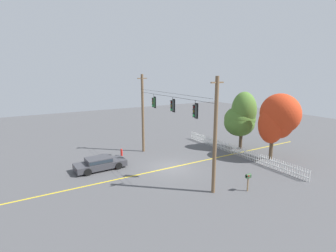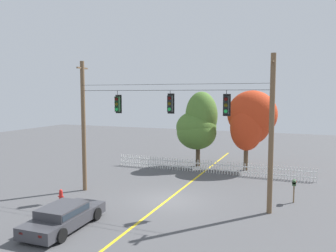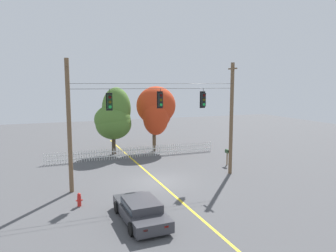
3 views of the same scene
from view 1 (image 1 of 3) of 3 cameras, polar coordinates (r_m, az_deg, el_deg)
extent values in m
plane|color=#4C4C4F|center=(24.95, 0.71, -9.01)|extent=(80.00, 80.00, 0.00)
cube|color=gold|center=(24.95, 0.71, -9.00)|extent=(0.16, 36.00, 0.01)
cylinder|color=brown|center=(28.93, -5.49, 2.65)|extent=(0.28, 0.28, 8.56)
cylinder|color=brown|center=(19.08, 10.19, -2.30)|extent=(0.28, 0.28, 8.56)
cube|color=brown|center=(28.58, -5.65, 10.25)|extent=(0.10, 1.10, 0.10)
cube|color=brown|center=(18.53, 10.63, 9.27)|extent=(0.10, 1.10, 0.10)
cylinder|color=black|center=(23.43, 0.75, 6.38)|extent=(11.73, 0.02, 0.02)
cylinder|color=black|center=(23.27, 0.22, 7.19)|extent=(11.73, 0.02, 0.02)
cylinder|color=black|center=(26.35, -3.12, 6.56)|extent=(0.03, 0.03, 0.38)
cube|color=black|center=(26.48, -2.86, 5.15)|extent=(0.43, 0.02, 1.17)
cube|color=black|center=(26.42, -3.11, 5.13)|extent=(0.30, 0.24, 0.94)
cylinder|color=#410706|center=(26.32, -3.38, 5.79)|extent=(0.20, 0.03, 0.20)
cube|color=black|center=(26.29, -3.47, 6.04)|extent=(0.22, 0.12, 0.06)
cylinder|color=#463B09|center=(26.36, -3.37, 5.12)|extent=(0.20, 0.03, 0.20)
cube|color=black|center=(26.32, -3.46, 5.36)|extent=(0.22, 0.12, 0.06)
cylinder|color=green|center=(26.40, -3.36, 4.44)|extent=(0.20, 0.03, 0.20)
cube|color=black|center=(26.36, -3.45, 4.68)|extent=(0.22, 0.12, 0.06)
cylinder|color=black|center=(23.28, 0.99, 5.97)|extent=(0.03, 0.03, 0.30)
cube|color=black|center=(23.42, 1.26, 4.45)|extent=(0.43, 0.02, 1.19)
cube|color=black|center=(23.35, 0.99, 4.43)|extent=(0.30, 0.24, 0.96)
cylinder|color=#410706|center=(23.24, 0.70, 5.19)|extent=(0.20, 0.03, 0.20)
cube|color=black|center=(23.21, 0.61, 5.47)|extent=(0.22, 0.12, 0.06)
cylinder|color=#463B09|center=(23.28, 0.70, 4.41)|extent=(0.20, 0.03, 0.20)
cube|color=black|center=(23.25, 0.61, 4.68)|extent=(0.22, 0.12, 0.06)
cylinder|color=green|center=(23.33, 0.70, 3.62)|extent=(0.20, 0.03, 0.20)
cube|color=black|center=(23.29, 0.61, 3.90)|extent=(0.22, 0.12, 0.06)
cylinder|color=black|center=(20.54, 5.94, 5.08)|extent=(0.03, 0.03, 0.33)
cube|color=black|center=(20.71, 6.19, 3.28)|extent=(0.43, 0.02, 1.23)
cube|color=black|center=(20.63, 5.90, 3.25)|extent=(0.30, 0.24, 0.99)
cylinder|color=#410706|center=(20.50, 5.62, 4.14)|extent=(0.20, 0.03, 0.20)
cube|color=black|center=(20.46, 5.53, 4.45)|extent=(0.22, 0.12, 0.06)
cylinder|color=#463B09|center=(20.55, 5.60, 3.22)|extent=(0.20, 0.03, 0.20)
cube|color=black|center=(20.51, 5.51, 3.53)|extent=(0.22, 0.12, 0.06)
cylinder|color=green|center=(20.60, 5.58, 2.31)|extent=(0.20, 0.03, 0.20)
cube|color=black|center=(20.56, 5.49, 2.62)|extent=(0.22, 0.12, 0.06)
cube|color=white|center=(35.16, 5.16, -1.98)|extent=(0.06, 0.04, 1.02)
cube|color=white|center=(34.98, 5.38, -2.05)|extent=(0.06, 0.04, 1.02)
cube|color=white|center=(34.81, 5.60, -2.13)|extent=(0.06, 0.04, 1.02)
cube|color=white|center=(34.63, 5.82, -2.20)|extent=(0.06, 0.04, 1.02)
cube|color=white|center=(34.46, 6.05, -2.28)|extent=(0.06, 0.04, 1.02)
cube|color=white|center=(34.28, 6.27, -2.36)|extent=(0.06, 0.04, 1.02)
cube|color=white|center=(34.11, 6.50, -2.44)|extent=(0.06, 0.04, 1.02)
cube|color=white|center=(33.94, 6.73, -2.52)|extent=(0.06, 0.04, 1.02)
cube|color=white|center=(33.76, 6.97, -2.60)|extent=(0.06, 0.04, 1.02)
cube|color=white|center=(33.59, 7.21, -2.68)|extent=(0.06, 0.04, 1.02)
cube|color=white|center=(33.42, 7.44, -2.76)|extent=(0.06, 0.04, 1.02)
cube|color=white|center=(33.25, 7.69, -2.85)|extent=(0.06, 0.04, 1.02)
cube|color=white|center=(33.08, 7.93, -2.93)|extent=(0.06, 0.04, 1.02)
cube|color=white|center=(32.91, 8.18, -3.01)|extent=(0.06, 0.04, 1.02)
cube|color=white|center=(32.74, 8.42, -3.10)|extent=(0.06, 0.04, 1.02)
cube|color=white|center=(32.57, 8.68, -3.19)|extent=(0.06, 0.04, 1.02)
cube|color=white|center=(32.41, 8.93, -3.27)|extent=(0.06, 0.04, 1.02)
cube|color=white|center=(32.24, 9.19, -3.36)|extent=(0.06, 0.04, 1.02)
cube|color=white|center=(32.07, 9.45, -3.45)|extent=(0.06, 0.04, 1.02)
cube|color=white|center=(31.91, 9.71, -3.54)|extent=(0.06, 0.04, 1.02)
cube|color=white|center=(31.75, 9.97, -3.63)|extent=(0.06, 0.04, 1.02)
cube|color=white|center=(31.58, 10.24, -3.72)|extent=(0.06, 0.04, 1.02)
cube|color=white|center=(31.42, 10.51, -3.81)|extent=(0.06, 0.04, 1.02)
cube|color=white|center=(31.26, 10.79, -3.90)|extent=(0.06, 0.04, 1.02)
cube|color=white|center=(31.10, 11.06, -4.00)|extent=(0.06, 0.04, 1.02)
cube|color=white|center=(30.94, 11.34, -4.09)|extent=(0.06, 0.04, 1.02)
cube|color=white|center=(30.78, 11.63, -4.19)|extent=(0.06, 0.04, 1.02)
cube|color=white|center=(30.62, 11.91, -4.29)|extent=(0.06, 0.04, 1.02)
cube|color=white|center=(30.46, 12.20, -4.38)|extent=(0.06, 0.04, 1.02)
cube|color=white|center=(30.30, 12.49, -4.48)|extent=(0.06, 0.04, 1.02)
cube|color=white|center=(30.15, 12.79, -4.58)|extent=(0.06, 0.04, 1.02)
cube|color=white|center=(29.99, 13.08, -4.68)|extent=(0.06, 0.04, 1.02)
cube|color=white|center=(29.84, 13.38, -4.78)|extent=(0.06, 0.04, 1.02)
cube|color=white|center=(29.69, 13.69, -4.88)|extent=(0.06, 0.04, 1.02)
cube|color=white|center=(29.53, 14.00, -4.99)|extent=(0.06, 0.04, 1.02)
cube|color=white|center=(29.38, 14.31, -5.09)|extent=(0.06, 0.04, 1.02)
cube|color=white|center=(29.23, 14.62, -5.19)|extent=(0.06, 0.04, 1.02)
cube|color=white|center=(29.08, 14.94, -5.30)|extent=(0.06, 0.04, 1.02)
cube|color=white|center=(28.93, 15.26, -5.41)|extent=(0.06, 0.04, 1.02)
cube|color=white|center=(28.79, 15.58, -5.51)|extent=(0.06, 0.04, 1.02)
cube|color=white|center=(28.64, 15.91, -5.62)|extent=(0.06, 0.04, 1.02)
cube|color=white|center=(28.49, 16.24, -5.73)|extent=(0.06, 0.04, 1.02)
cube|color=white|center=(28.35, 16.58, -5.84)|extent=(0.06, 0.04, 1.02)
cube|color=white|center=(28.21, 16.91, -5.95)|extent=(0.06, 0.04, 1.02)
cube|color=white|center=(28.06, 17.26, -6.06)|extent=(0.06, 0.04, 1.02)
cube|color=white|center=(27.92, 17.60, -6.18)|extent=(0.06, 0.04, 1.02)
cube|color=white|center=(27.78, 17.95, -6.29)|extent=(0.06, 0.04, 1.02)
cube|color=white|center=(27.65, 18.30, -6.41)|extent=(0.06, 0.04, 1.02)
cube|color=white|center=(27.51, 18.66, -6.52)|extent=(0.06, 0.04, 1.02)
cube|color=white|center=(27.37, 19.02, -6.64)|extent=(0.06, 0.04, 1.02)
cube|color=white|center=(27.24, 19.38, -6.76)|extent=(0.06, 0.04, 1.02)
cube|color=white|center=(27.10, 19.75, -6.87)|extent=(0.06, 0.04, 1.02)
cube|color=white|center=(26.97, 20.12, -6.99)|extent=(0.06, 0.04, 1.02)
cube|color=white|center=(26.84, 20.50, -7.11)|extent=(0.06, 0.04, 1.02)
cube|color=white|center=(26.71, 20.88, -7.23)|extent=(0.06, 0.04, 1.02)
cube|color=white|center=(26.58, 21.26, -7.36)|extent=(0.06, 0.04, 1.02)
cube|color=white|center=(26.45, 21.65, -7.48)|extent=(0.06, 0.04, 1.02)
cube|color=white|center=(26.32, 22.04, -7.60)|extent=(0.06, 0.04, 1.02)
cube|color=white|center=(26.20, 22.43, -7.73)|extent=(0.06, 0.04, 1.02)
cube|color=white|center=(26.08, 22.83, -7.85)|extent=(0.06, 0.04, 1.02)
cube|color=white|center=(25.95, 23.24, -7.98)|extent=(0.06, 0.04, 1.02)
cube|color=white|center=(25.83, 23.64, -8.10)|extent=(0.06, 0.04, 1.02)
cube|color=white|center=(25.71, 24.05, -8.23)|extent=(0.06, 0.04, 1.02)
cube|color=white|center=(25.59, 24.47, -8.36)|extent=(0.06, 0.04, 1.02)
cube|color=white|center=(25.48, 24.89, -8.49)|extent=(0.06, 0.04, 1.02)
cube|color=white|center=(25.36, 25.31, -8.62)|extent=(0.06, 0.04, 1.02)
cube|color=white|center=(25.25, 25.74, -8.75)|extent=(0.06, 0.04, 1.02)
cube|color=white|center=(25.14, 26.17, -8.88)|extent=(0.06, 0.04, 1.02)
cube|color=white|center=(25.03, 26.61, -9.01)|extent=(0.06, 0.04, 1.02)
cube|color=white|center=(24.92, 27.05, -9.15)|extent=(0.06, 0.04, 1.02)
cube|color=white|center=(24.81, 27.49, -9.28)|extent=(0.06, 0.04, 1.02)
cube|color=white|center=(24.70, 27.94, -9.41)|extent=(0.06, 0.04, 1.02)
cube|color=white|center=(24.60, 28.39, -9.55)|extent=(0.06, 0.04, 1.02)
cube|color=white|center=(29.31, 14.64, -5.56)|extent=(16.27, 0.03, 0.08)
cube|color=white|center=(29.19, 14.69, -4.76)|extent=(16.27, 0.03, 0.08)
cylinder|color=#473828|center=(31.71, 15.51, -2.72)|extent=(0.38, 0.38, 2.29)
ellipsoid|color=#4C752D|center=(31.06, 15.21, 0.69)|extent=(3.50, 3.39, 3.05)
ellipsoid|color=#4C752D|center=(31.11, 15.32, 1.50)|extent=(3.55, 3.49, 2.86)
ellipsoid|color=#4C752D|center=(30.75, 16.15, 3.25)|extent=(2.83, 2.73, 4.23)
cylinder|color=brown|center=(28.96, 21.50, -4.16)|extent=(0.37, 0.37, 2.61)
ellipsoid|color=red|center=(28.10, 21.46, 0.29)|extent=(2.70, 2.19, 3.82)
ellipsoid|color=red|center=(28.30, 23.06, 1.17)|extent=(2.94, 2.66, 3.68)
ellipsoid|color=red|center=(28.38, 23.14, 2.48)|extent=(4.17, 3.41, 4.02)
cube|color=#38383D|center=(25.18, -14.46, -8.11)|extent=(1.94, 4.63, 0.55)
cube|color=#38383D|center=(24.98, -14.85, -7.12)|extent=(1.66, 2.24, 0.42)
cube|color=#232D38|center=(24.98, -14.85, -7.12)|extent=(1.69, 2.15, 0.27)
cylinder|color=black|center=(26.46, -12.13, -7.31)|extent=(0.20, 0.64, 0.64)
cylinder|color=black|center=(24.86, -10.64, -8.51)|extent=(0.20, 0.64, 0.64)
cylinder|color=black|center=(25.69, -18.12, -8.24)|extent=(0.20, 0.64, 0.64)
cylinder|color=black|center=(24.04, -17.00, -9.57)|extent=(0.20, 0.64, 0.64)
cube|color=white|center=(26.31, -10.10, -6.80)|extent=(0.20, 0.05, 0.10)
cube|color=white|center=(25.44, -9.22, -7.43)|extent=(0.20, 0.05, 0.10)
cube|color=red|center=(25.06, -19.81, -8.30)|extent=(0.20, 0.05, 0.10)
cube|color=red|center=(24.14, -19.27, -9.04)|extent=(0.20, 0.05, 0.10)
cylinder|color=red|center=(28.63, -10.04, -5.77)|extent=(0.22, 0.22, 0.62)
sphere|color=red|center=(28.52, -10.07, -5.05)|extent=(0.20, 0.20, 0.20)
cylinder|color=red|center=(28.75, -10.15, -5.63)|extent=(0.08, 0.08, 0.08)
cylinder|color=red|center=(28.48, -9.94, -5.79)|extent=(0.08, 0.08, 0.08)
cube|color=brown|center=(21.09, 16.93, -12.03)|extent=(0.08, 0.08, 1.06)
cube|color=#2D4C2D|center=(20.85, 17.04, -10.43)|extent=(0.22, 0.44, 0.20)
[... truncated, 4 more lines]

